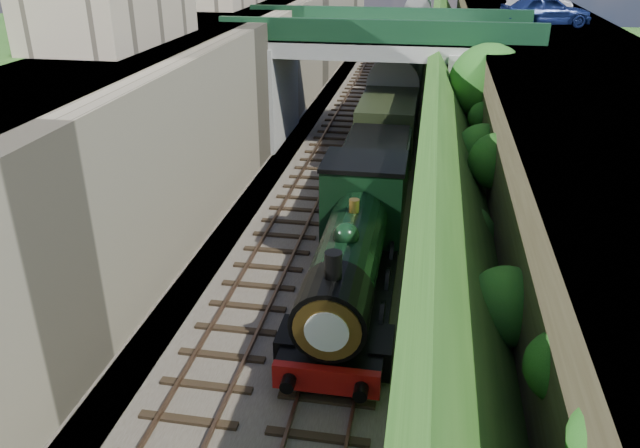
# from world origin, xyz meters

# --- Properties ---
(trackbed) EXTENTS (10.00, 90.00, 0.20)m
(trackbed) POSITION_xyz_m (0.00, 20.00, 0.10)
(trackbed) COLOR #473F38
(trackbed) RESTS_ON ground
(retaining_wall) EXTENTS (1.00, 90.00, 7.00)m
(retaining_wall) POSITION_xyz_m (-5.50, 20.00, 3.50)
(retaining_wall) COLOR #756B56
(retaining_wall) RESTS_ON ground
(street_plateau_left) EXTENTS (6.00, 90.00, 7.00)m
(street_plateau_left) POSITION_xyz_m (-9.00, 20.00, 3.50)
(street_plateau_left) COLOR #262628
(street_plateau_left) RESTS_ON ground
(street_plateau_right) EXTENTS (8.00, 90.00, 6.25)m
(street_plateau_right) POSITION_xyz_m (9.50, 20.00, 3.12)
(street_plateau_right) COLOR #262628
(street_plateau_right) RESTS_ON ground
(embankment_slope) EXTENTS (4.21, 90.00, 6.36)m
(embankment_slope) POSITION_xyz_m (5.05, 17.61, 2.83)
(embankment_slope) COLOR #1E4714
(embankment_slope) RESTS_ON ground
(track_left) EXTENTS (2.50, 90.00, 0.20)m
(track_left) POSITION_xyz_m (-2.00, 20.00, 0.25)
(track_left) COLOR black
(track_left) RESTS_ON trackbed
(track_right) EXTENTS (2.50, 90.00, 0.20)m
(track_right) POSITION_xyz_m (1.20, 20.00, 0.25)
(track_right) COLOR black
(track_right) RESTS_ON trackbed
(road_bridge) EXTENTS (16.00, 6.40, 7.25)m
(road_bridge) POSITION_xyz_m (0.94, 24.00, 4.08)
(road_bridge) COLOR gray
(road_bridge) RESTS_ON ground
(tree) EXTENTS (3.60, 3.80, 6.60)m
(tree) POSITION_xyz_m (5.91, 19.35, 4.65)
(tree) COLOR black
(tree) RESTS_ON ground
(car_blue) EXTENTS (5.31, 3.21, 1.69)m
(car_blue) POSITION_xyz_m (9.28, 28.14, 7.09)
(car_blue) COLOR #111D4C
(car_blue) RESTS_ON street_plateau_right
(car_silver) EXTENTS (4.37, 2.13, 1.38)m
(car_silver) POSITION_xyz_m (9.79, 34.24, 6.94)
(car_silver) COLOR #BCBBC0
(car_silver) RESTS_ON street_plateau_right
(locomotive) EXTENTS (3.10, 10.22, 3.83)m
(locomotive) POSITION_xyz_m (1.20, 6.86, 1.89)
(locomotive) COLOR black
(locomotive) RESTS_ON trackbed
(tender) EXTENTS (2.70, 6.00, 3.05)m
(tender) POSITION_xyz_m (1.20, 14.22, 1.62)
(tender) COLOR black
(tender) RESTS_ON trackbed
(coach_front) EXTENTS (2.90, 18.00, 3.70)m
(coach_front) POSITION_xyz_m (1.20, 26.82, 2.05)
(coach_front) COLOR black
(coach_front) RESTS_ON trackbed
(coach_middle) EXTENTS (2.90, 18.00, 3.70)m
(coach_middle) POSITION_xyz_m (1.20, 45.62, 2.05)
(coach_middle) COLOR black
(coach_middle) RESTS_ON trackbed
(coach_rear) EXTENTS (2.90, 18.00, 3.70)m
(coach_rear) POSITION_xyz_m (1.20, 64.42, 2.05)
(coach_rear) COLOR black
(coach_rear) RESTS_ON trackbed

